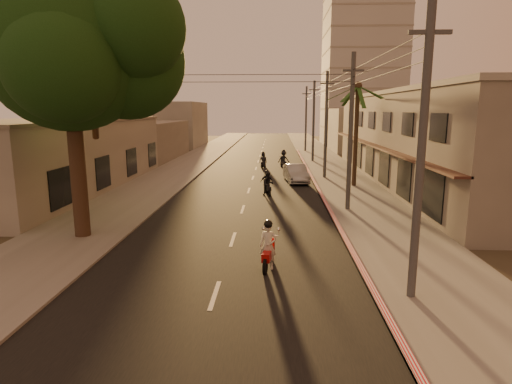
% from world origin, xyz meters
% --- Properties ---
extents(ground, '(160.00, 160.00, 0.00)m').
position_xyz_m(ground, '(0.00, 0.00, 0.00)').
color(ground, '#383023').
rests_on(ground, ground).
extents(road, '(10.00, 140.00, 0.02)m').
position_xyz_m(road, '(0.00, 20.00, 0.01)').
color(road, black).
rests_on(road, ground).
extents(sidewalk_right, '(5.00, 140.00, 0.12)m').
position_xyz_m(sidewalk_right, '(7.50, 20.00, 0.06)').
color(sidewalk_right, slate).
rests_on(sidewalk_right, ground).
extents(sidewalk_left, '(5.00, 140.00, 0.12)m').
position_xyz_m(sidewalk_left, '(-7.50, 20.00, 0.06)').
color(sidewalk_left, slate).
rests_on(sidewalk_left, ground).
extents(curb_stripe, '(0.20, 60.00, 0.20)m').
position_xyz_m(curb_stripe, '(5.10, 15.00, 0.10)').
color(curb_stripe, red).
rests_on(curb_stripe, ground).
extents(shophouse_row, '(8.80, 34.20, 7.30)m').
position_xyz_m(shophouse_row, '(13.95, 18.00, 3.65)').
color(shophouse_row, gray).
rests_on(shophouse_row, ground).
extents(left_building, '(8.20, 24.20, 5.20)m').
position_xyz_m(left_building, '(-13.98, 14.00, 2.60)').
color(left_building, '#9F9B8F').
rests_on(left_building, ground).
extents(distant_tower, '(12.10, 12.10, 28.00)m').
position_xyz_m(distant_tower, '(16.00, 56.00, 14.00)').
color(distant_tower, '#B7B5B2').
rests_on(distant_tower, ground).
extents(broadleaf_tree, '(9.60, 8.70, 12.10)m').
position_xyz_m(broadleaf_tree, '(-6.61, 2.14, 8.48)').
color(broadleaf_tree, black).
rests_on(broadleaf_tree, ground).
extents(palm_tree, '(5.00, 5.00, 8.20)m').
position_xyz_m(palm_tree, '(8.00, 16.00, 7.15)').
color(palm_tree, black).
rests_on(palm_tree, ground).
extents(utility_poles, '(1.20, 48.26, 9.00)m').
position_xyz_m(utility_poles, '(6.20, 20.00, 6.54)').
color(utility_poles, '#38383A').
rests_on(utility_poles, ground).
extents(filler_right, '(8.00, 14.00, 6.00)m').
position_xyz_m(filler_right, '(14.00, 45.00, 3.00)').
color(filler_right, '#9F9B8F').
rests_on(filler_right, ground).
extents(filler_left_near, '(8.00, 14.00, 4.40)m').
position_xyz_m(filler_left_near, '(-14.00, 34.00, 2.20)').
color(filler_left_near, '#9F9B8F').
rests_on(filler_left_near, ground).
extents(filler_left_far, '(8.00, 14.00, 7.00)m').
position_xyz_m(filler_left_far, '(-14.00, 52.00, 3.50)').
color(filler_left_far, '#9F9B8F').
rests_on(filler_left_far, ground).
extents(scooter_red, '(0.85, 1.91, 1.89)m').
position_xyz_m(scooter_red, '(1.67, -1.55, 0.83)').
color(scooter_red, black).
rests_on(scooter_red, ground).
extents(scooter_mid_a, '(1.00, 1.68, 1.66)m').
position_xyz_m(scooter_mid_a, '(1.45, 12.43, 0.76)').
color(scooter_mid_a, black).
rests_on(scooter_mid_a, ground).
extents(scooter_mid_b, '(1.04, 1.62, 1.61)m').
position_xyz_m(scooter_mid_b, '(1.31, 13.59, 0.73)').
color(scooter_mid_b, black).
rests_on(scooter_mid_b, ground).
extents(scooter_far_a, '(0.97, 1.69, 1.67)m').
position_xyz_m(scooter_far_a, '(0.72, 26.53, 0.76)').
color(scooter_far_a, black).
rests_on(scooter_far_a, ground).
extents(scooter_far_b, '(1.49, 1.89, 1.90)m').
position_xyz_m(scooter_far_b, '(2.78, 26.42, 0.87)').
color(scooter_far_b, black).
rests_on(scooter_far_b, ground).
extents(parked_car, '(2.66, 4.82, 1.46)m').
position_xyz_m(parked_car, '(3.63, 17.89, 0.73)').
color(parked_car, '#9CA0A4').
rests_on(parked_car, ground).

